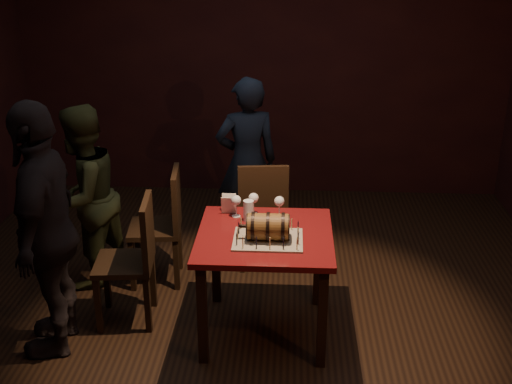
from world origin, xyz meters
The scene contains 16 objects.
room_shell centered at (0.00, 0.00, 1.40)m, with size 5.04×5.04×2.80m.
pub_table centered at (0.14, -0.20, 0.64)m, with size 0.90×0.90×0.75m.
cake_board centered at (0.16, -0.29, 0.76)m, with size 0.45×0.35×0.01m, color gray.
barrel_cake centered at (0.16, -0.29, 0.85)m, with size 0.33×0.19×0.19m.
birthday_candles centered at (0.16, -0.29, 0.80)m, with size 0.40×0.30×0.09m.
wine_glass_left centered at (-0.08, 0.07, 0.87)m, with size 0.07×0.07×0.16m.
wine_glass_mid centered at (0.04, 0.12, 0.87)m, with size 0.07×0.07×0.16m.
wine_glass_right centered at (0.22, 0.07, 0.87)m, with size 0.07×0.07×0.16m.
pint_of_ale centered at (0.01, 0.01, 0.82)m, with size 0.07×0.07×0.15m.
menu_card centered at (-0.14, 0.14, 0.81)m, with size 0.10×0.05×0.13m, color white, non-canonical shape.
chair_back centered at (0.08, 0.74, 0.52)m, with size 0.44×0.44×0.93m.
chair_left_rear centered at (-0.68, 0.49, 0.52)m, with size 0.44×0.44×0.93m.
chair_left_front centered at (-0.78, -0.10, 0.52)m, with size 0.44×0.44×0.93m.
person_back centered at (-0.08, 1.24, 0.75)m, with size 0.55×0.36×1.51m, color black.
person_left_rear centered at (-1.29, 0.43, 0.72)m, with size 0.70×0.55×1.44m, color #3A3E1F.
person_left_front centered at (-1.25, -0.43, 0.85)m, with size 1.00×0.42×1.70m, color black.
Camera 1 is at (0.29, -4.05, 2.59)m, focal length 45.00 mm.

